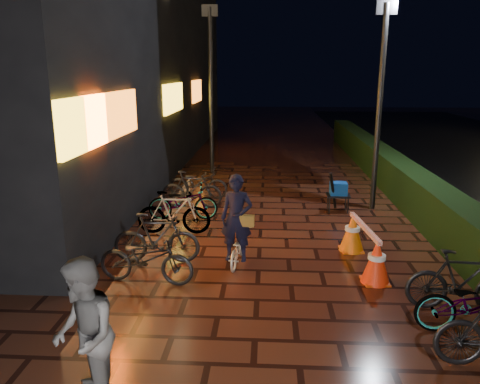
# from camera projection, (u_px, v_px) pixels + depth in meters

# --- Properties ---
(ground) EXTENTS (80.00, 80.00, 0.00)m
(ground) POSITION_uv_depth(u_px,v_px,m) (295.00, 320.00, 6.69)
(ground) COLOR #381911
(ground) RESTS_ON ground
(hedge) EXTENTS (0.70, 20.00, 1.00)m
(hedge) POSITION_uv_depth(u_px,v_px,m) (391.00, 171.00, 14.10)
(hedge) COLOR black
(hedge) RESTS_ON ground
(bystander_person) EXTENTS (0.89, 0.99, 1.66)m
(bystander_person) POSITION_uv_depth(u_px,v_px,m) (84.00, 336.00, 4.78)
(bystander_person) COLOR #575659
(bystander_person) RESTS_ON ground
(storefront_block) EXTENTS (12.09, 22.00, 9.00)m
(storefront_block) POSITION_uv_depth(u_px,v_px,m) (23.00, 41.00, 17.20)
(storefront_block) COLOR black
(storefront_block) RESTS_ON ground
(lamp_post_hedge) EXTENTS (0.48, 0.14, 5.04)m
(lamp_post_hedge) POSITION_uv_depth(u_px,v_px,m) (380.00, 99.00, 11.37)
(lamp_post_hedge) COLOR black
(lamp_post_hedge) RESTS_ON ground
(lamp_post_sf) EXTENTS (0.52, 0.15, 5.50)m
(lamp_post_sf) POSITION_uv_depth(u_px,v_px,m) (211.00, 83.00, 15.62)
(lamp_post_sf) COLOR black
(lamp_post_sf) RESTS_ON ground
(cyclist) EXTENTS (0.64, 1.23, 1.70)m
(cyclist) POSITION_uv_depth(u_px,v_px,m) (237.00, 232.00, 8.44)
(cyclist) COLOR silver
(cyclist) RESTS_ON ground
(traffic_barrier) EXTENTS (0.64, 1.91, 0.77)m
(traffic_barrier) POSITION_uv_depth(u_px,v_px,m) (363.00, 245.00, 8.47)
(traffic_barrier) COLOR #FF2F0D
(traffic_barrier) RESTS_ON ground
(cart_assembly) EXTENTS (0.58, 0.58, 1.07)m
(cart_assembly) POSITION_uv_depth(u_px,v_px,m) (338.00, 190.00, 11.69)
(cart_assembly) COLOR black
(cart_assembly) RESTS_ON ground
(parked_bikes_storefront) EXTENTS (1.76, 6.10, 0.95)m
(parked_bikes_storefront) POSITION_uv_depth(u_px,v_px,m) (178.00, 209.00, 10.43)
(parked_bikes_storefront) COLOR black
(parked_bikes_storefront) RESTS_ON ground
(parked_bikes_hedge) EXTENTS (1.68, 1.98, 0.95)m
(parked_bikes_hedge) POSITION_uv_depth(u_px,v_px,m) (480.00, 304.00, 6.18)
(parked_bikes_hedge) COLOR black
(parked_bikes_hedge) RESTS_ON ground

